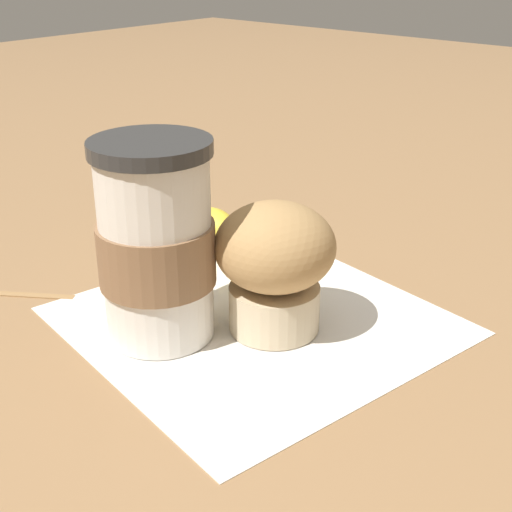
% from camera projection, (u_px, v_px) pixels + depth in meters
% --- Properties ---
extents(ground_plane, '(3.00, 3.00, 0.00)m').
position_uv_depth(ground_plane, '(256.00, 321.00, 0.54)').
color(ground_plane, '#936D47').
extents(paper_napkin, '(0.29, 0.29, 0.00)m').
position_uv_depth(paper_napkin, '(256.00, 320.00, 0.54)').
color(paper_napkin, white).
rests_on(paper_napkin, ground_plane).
extents(coffee_cup, '(0.08, 0.08, 0.14)m').
position_uv_depth(coffee_cup, '(156.00, 244.00, 0.49)').
color(coffee_cup, silver).
rests_on(coffee_cup, paper_napkin).
extents(muffin, '(0.09, 0.09, 0.10)m').
position_uv_depth(muffin, '(272.00, 263.00, 0.50)').
color(muffin, beige).
rests_on(muffin, paper_napkin).
extents(banana, '(0.08, 0.19, 0.04)m').
position_uv_depth(banana, '(224.00, 237.00, 0.64)').
color(banana, yellow).
rests_on(banana, paper_napkin).
extents(wooden_stirrer, '(0.07, 0.09, 0.00)m').
position_uv_depth(wooden_stirrer, '(8.00, 293.00, 0.58)').
color(wooden_stirrer, '#9E7547').
rests_on(wooden_stirrer, ground_plane).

